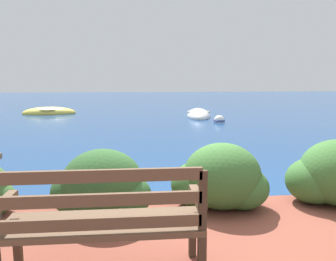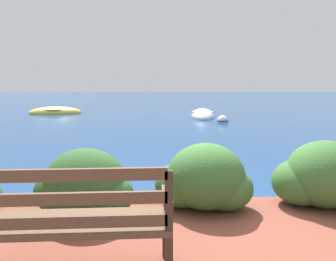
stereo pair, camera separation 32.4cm
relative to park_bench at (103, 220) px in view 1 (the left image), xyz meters
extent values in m
plane|color=navy|center=(1.22, 1.65, -0.70)|extent=(80.00, 80.00, 0.00)
cube|color=#433123|center=(-0.74, 0.26, -0.28)|extent=(0.06, 0.06, 0.40)
cube|color=#433123|center=(0.74, 0.26, -0.28)|extent=(0.06, 0.06, 0.40)
cube|color=#433123|center=(0.74, -0.16, -0.28)|extent=(0.06, 0.06, 0.40)
cube|color=brown|center=(0.00, 0.05, -0.06)|extent=(1.54, 0.48, 0.05)
cube|color=brown|center=(0.00, -0.16, 0.05)|extent=(1.46, 0.04, 0.09)
cube|color=brown|center=(0.00, -0.16, 0.22)|extent=(1.46, 0.04, 0.09)
cube|color=brown|center=(0.00, -0.16, 0.40)|extent=(1.46, 0.04, 0.09)
cube|color=#433123|center=(0.74, -0.16, 0.19)|extent=(0.06, 0.04, 0.45)
cube|color=brown|center=(-0.74, 0.05, 0.15)|extent=(0.07, 0.43, 0.05)
cube|color=brown|center=(0.74, 0.05, 0.15)|extent=(0.07, 0.43, 0.05)
ellipsoid|color=#2D5628|center=(-0.13, 1.20, -0.10)|extent=(0.91, 0.82, 0.78)
ellipsoid|color=#2D5628|center=(-0.38, 1.26, -0.21)|extent=(0.69, 0.62, 0.55)
ellipsoid|color=#2D5628|center=(0.10, 1.15, -0.23)|extent=(0.64, 0.58, 0.50)
ellipsoid|color=#38662D|center=(1.27, 1.32, -0.09)|extent=(0.94, 0.84, 0.79)
ellipsoid|color=#38662D|center=(1.02, 1.39, -0.20)|extent=(0.70, 0.63, 0.56)
ellipsoid|color=#38662D|center=(1.51, 1.27, -0.23)|extent=(0.65, 0.59, 0.51)
ellipsoid|color=#38662D|center=(2.47, 1.37, -0.20)|extent=(0.72, 0.65, 0.58)
ellipsoid|color=silver|center=(3.11, 12.66, -0.65)|extent=(1.38, 2.79, 0.67)
torus|color=gray|center=(3.11, 12.66, -0.47)|extent=(1.20, 1.20, 0.07)
cube|color=#846647|center=(3.06, 12.26, -0.50)|extent=(0.85, 0.23, 0.04)
cube|color=#846647|center=(3.15, 12.99, -0.50)|extent=(0.85, 0.23, 0.04)
ellipsoid|color=#DBC64C|center=(-4.19, 14.59, -0.66)|extent=(2.71, 1.42, 0.63)
torus|color=olive|center=(-4.19, 14.59, -0.48)|extent=(1.29, 1.29, 0.07)
cube|color=#846647|center=(-4.58, 14.55, -0.51)|extent=(0.21, 0.94, 0.04)
cube|color=#846647|center=(-3.86, 14.62, -0.51)|extent=(0.21, 0.94, 0.04)
sphere|color=white|center=(3.61, 10.67, -0.63)|extent=(0.43, 0.43, 0.43)
torus|color=navy|center=(3.61, 10.67, -0.63)|extent=(0.48, 0.48, 0.05)
camera|label=1|loc=(0.28, -2.39, 1.07)|focal=35.00mm
camera|label=2|loc=(0.60, -2.41, 1.07)|focal=35.00mm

